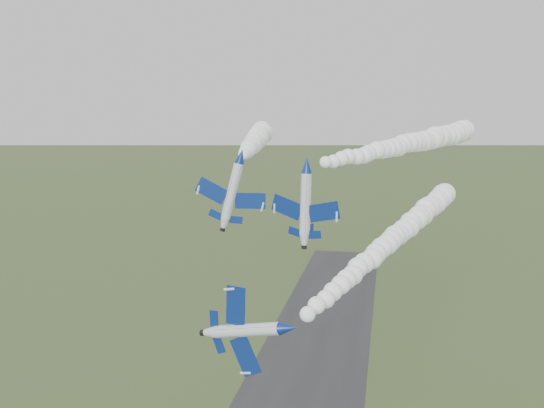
{
  "coord_description": "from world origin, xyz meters",
  "views": [
    {
      "loc": [
        15.19,
        -67.4,
        52.53
      ],
      "look_at": [
        -1.07,
        16.2,
        39.71
      ],
      "focal_mm": 40.0,
      "sensor_mm": 36.0,
      "label": 1
    }
  ],
  "objects": [
    {
      "name": "smoke_trail_jet_lead",
      "position": [
        16.77,
        29.85,
        33.17
      ],
      "size": [
        23.24,
        71.38,
        4.49
      ],
      "primitive_type": null,
      "rotation": [
        0.0,
        0.0,
        -0.26
      ],
      "color": "white"
    },
    {
      "name": "smoke_trail_jet_pair_left",
      "position": [
        -12.6,
        57.63,
        46.91
      ],
      "size": [
        15.28,
        72.07,
        5.2
      ],
      "primitive_type": null,
      "rotation": [
        0.0,
        0.0,
        0.14
      ],
      "color": "white"
    },
    {
      "name": "jet_pair_left",
      "position": [
        -6.29,
        19.06,
        46.27
      ],
      "size": [
        10.44,
        12.74,
        3.83
      ],
      "rotation": [
        0.0,
        0.25,
        0.14
      ],
      "color": "silver"
    },
    {
      "name": "smoke_trail_jet_pair_right",
      "position": [
        19.13,
        53.77,
        46.7
      ],
      "size": [
        31.82,
        67.49,
        5.08
      ],
      "primitive_type": null,
      "rotation": [
        0.0,
        0.0,
        -0.39
      ],
      "color": "white"
    },
    {
      "name": "jet_pair_right",
      "position": [
        3.56,
        18.13,
        45.18
      ],
      "size": [
        11.18,
        12.8,
        3.31
      ],
      "rotation": [
        0.0,
        0.03,
        -0.39
      ],
      "color": "silver"
    },
    {
      "name": "jet_lead",
      "position": [
        5.35,
        -7.95,
        30.39
      ],
      "size": [
        5.67,
        11.93,
        9.76
      ],
      "rotation": [
        0.0,
        1.36,
        -0.26
      ],
      "color": "silver"
    }
  ]
}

